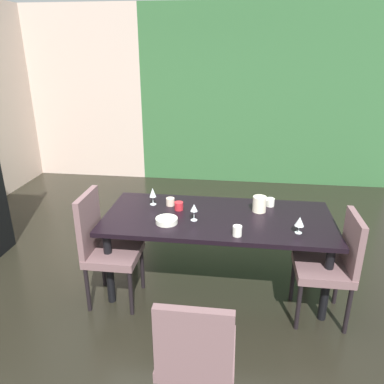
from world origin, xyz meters
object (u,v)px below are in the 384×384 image
(wine_glass_rear, at_px, (300,222))
(cup_front, at_px, (179,206))
(wine_glass_left, at_px, (153,193))
(wine_glass_right, at_px, (194,208))
(cup_west, at_px, (237,231))
(cup_east, at_px, (170,202))
(chair_right_near, at_px, (333,262))
(pitcher_center, at_px, (260,204))
(cup_north, at_px, (270,202))
(chair_head_near, at_px, (196,353))
(serving_bowl_near_shelf, at_px, (167,220))
(dining_table, at_px, (218,224))
(chair_left_near, at_px, (104,244))

(wine_glass_rear, distance_m, cup_front, 1.10)
(wine_glass_left, bearing_deg, wine_glass_rear, -17.86)
(wine_glass_right, height_order, cup_west, wine_glass_right)
(wine_glass_rear, relative_size, cup_east, 1.77)
(wine_glass_rear, bearing_deg, cup_west, -167.23)
(wine_glass_right, bearing_deg, cup_west, -32.13)
(chair_right_near, height_order, pitcher_center, chair_right_near)
(chair_right_near, xyz_separation_m, cup_north, (-0.48, 0.62, 0.23))
(chair_head_near, relative_size, pitcher_center, 6.39)
(cup_east, distance_m, pitcher_center, 0.84)
(wine_glass_left, height_order, cup_north, wine_glass_left)
(chair_head_near, bearing_deg, serving_bowl_near_shelf, 108.22)
(chair_head_near, xyz_separation_m, cup_north, (0.50, 1.71, 0.24))
(dining_table, height_order, chair_left_near, chair_left_near)
(serving_bowl_near_shelf, height_order, cup_front, cup_front)
(wine_glass_left, xyz_separation_m, wine_glass_right, (0.43, -0.30, -0.01))
(wine_glass_left, relative_size, serving_bowl_near_shelf, 0.89)
(wine_glass_left, height_order, wine_glass_rear, wine_glass_left)
(wine_glass_rear, xyz_separation_m, serving_bowl_near_shelf, (-1.10, 0.04, -0.08))
(cup_west, bearing_deg, pitcher_center, 68.97)
(wine_glass_left, height_order, cup_east, wine_glass_left)
(dining_table, xyz_separation_m, wine_glass_right, (-0.20, -0.11, 0.19))
(cup_east, xyz_separation_m, cup_north, (0.94, 0.11, 0.00))
(chair_left_near, height_order, chair_right_near, chair_left_near)
(chair_head_near, bearing_deg, pitcher_center, 75.82)
(pitcher_center, bearing_deg, wine_glass_rear, -52.35)
(serving_bowl_near_shelf, distance_m, cup_north, 1.03)
(chair_right_near, bearing_deg, dining_table, 71.47)
(wine_glass_rear, bearing_deg, chair_left_near, -176.94)
(chair_right_near, xyz_separation_m, pitcher_center, (-0.59, 0.48, 0.27))
(wine_glass_left, distance_m, serving_bowl_near_shelf, 0.44)
(cup_north, distance_m, cup_front, 0.87)
(chair_right_near, height_order, serving_bowl_near_shelf, chair_right_near)
(serving_bowl_near_shelf, bearing_deg, dining_table, 23.95)
(cup_front, bearing_deg, wine_glass_left, 161.32)
(wine_glass_left, xyz_separation_m, pitcher_center, (1.01, -0.03, -0.05))
(wine_glass_rear, distance_m, cup_west, 0.51)
(chair_head_near, xyz_separation_m, cup_east, (-0.44, 1.61, 0.24))
(cup_north, bearing_deg, dining_table, -147.94)
(chair_right_near, distance_m, pitcher_center, 0.80)
(cup_north, xyz_separation_m, pitcher_center, (-0.11, -0.14, 0.04))
(wine_glass_right, height_order, serving_bowl_near_shelf, wine_glass_right)
(wine_glass_rear, xyz_separation_m, pitcher_center, (-0.30, 0.39, -0.03))
(dining_table, xyz_separation_m, serving_bowl_near_shelf, (-0.43, -0.19, 0.10))
(chair_right_near, xyz_separation_m, cup_east, (-1.43, 0.51, 0.23))
(chair_head_near, relative_size, cup_north, 11.50)
(chair_left_near, height_order, pitcher_center, chair_left_near)
(chair_head_near, bearing_deg, chair_left_near, 130.55)
(chair_left_near, distance_m, cup_west, 1.16)
(dining_table, xyz_separation_m, chair_left_near, (-0.96, -0.32, -0.09))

